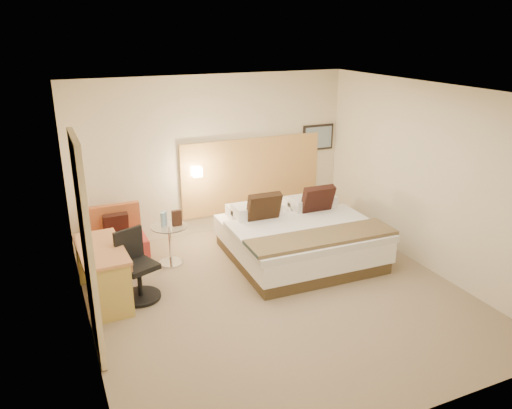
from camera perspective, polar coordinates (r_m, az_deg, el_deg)
name	(u,v)px	position (r m, az deg, el deg)	size (l,w,h in m)	color
floor	(277,295)	(6.86, 2.46, -10.32)	(4.80, 5.00, 0.02)	#816F57
ceiling	(281,91)	(5.98, 2.85, 12.88)	(4.80, 5.00, 0.02)	white
wall_back	(213,156)	(8.51, -4.90, 5.57)	(4.80, 0.02, 2.70)	beige
wall_front	(413,292)	(4.38, 17.56, -9.48)	(4.80, 0.02, 2.70)	beige
wall_left	(78,230)	(5.70, -19.64, -2.77)	(0.02, 5.00, 2.70)	beige
wall_right	(429,178)	(7.63, 19.12, 2.86)	(0.02, 5.00, 2.70)	beige
headboard_panel	(252,174)	(8.83, -0.44, 3.46)	(2.60, 0.04, 1.30)	tan
art_frame	(318,137)	(9.29, 7.09, 7.63)	(0.62, 0.03, 0.47)	black
art_canvas	(318,138)	(9.27, 7.16, 7.60)	(0.54, 0.01, 0.39)	gray
lamp_arm	(196,171)	(8.38, -6.92, 3.85)	(0.02, 0.02, 0.12)	silver
lamp_shade	(197,172)	(8.32, -6.80, 3.74)	(0.15, 0.15, 0.15)	#FAE9C3
curtain	(87,249)	(5.52, -18.74, -4.86)	(0.06, 0.90, 2.42)	beige
bottle_a	(163,220)	(7.49, -10.60, -1.73)	(0.07, 0.07, 0.22)	#9ACEEE
bottle_b	(165,218)	(7.56, -10.38, -1.53)	(0.07, 0.07, 0.22)	#84A7CD
menu_folder	(177,218)	(7.49, -9.05, -1.54)	(0.14, 0.06, 0.24)	#371F16
bed	(299,237)	(7.75, 4.89, -3.77)	(2.20, 2.13, 1.05)	#463823
lounge_chair	(118,240)	(7.94, -15.46, -3.92)	(0.80, 0.70, 0.83)	#9B7549
side_table	(170,243)	(7.65, -9.80, -4.30)	(0.57, 0.57, 0.61)	silver
desk	(103,258)	(6.75, -17.03, -5.92)	(0.60, 1.23, 0.76)	#C37D4C
desk_chair	(137,271)	(6.79, -13.46, -7.44)	(0.69, 0.69, 0.93)	black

